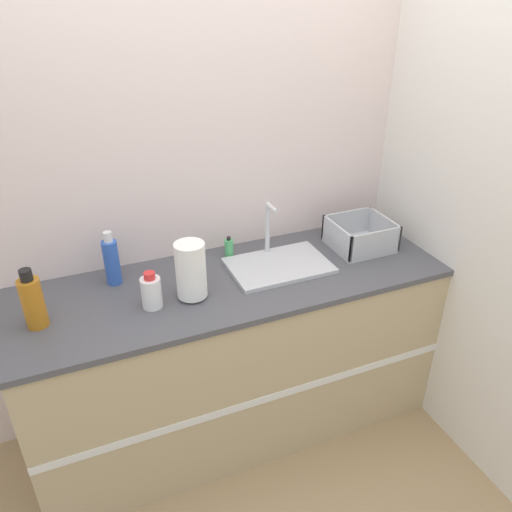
% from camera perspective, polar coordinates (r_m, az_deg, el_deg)
% --- Properties ---
extents(ground_plane, '(12.00, 12.00, 0.00)m').
position_cam_1_polar(ground_plane, '(2.79, 0.61, -22.75)').
color(ground_plane, tan).
extents(wall_back, '(4.45, 0.06, 2.60)m').
position_cam_1_polar(wall_back, '(2.54, -5.52, 8.40)').
color(wall_back, silver).
rests_on(wall_back, ground_plane).
extents(wall_right, '(0.06, 2.67, 2.60)m').
position_cam_1_polar(wall_right, '(2.74, 18.74, 8.51)').
color(wall_right, silver).
rests_on(wall_right, ground_plane).
extents(counter_cabinet, '(2.07, 0.69, 0.94)m').
position_cam_1_polar(counter_cabinet, '(2.67, -2.22, -11.20)').
color(counter_cabinet, tan).
rests_on(counter_cabinet, ground_plane).
extents(sink, '(0.49, 0.33, 0.29)m').
position_cam_1_polar(sink, '(2.48, 2.57, -0.81)').
color(sink, silver).
rests_on(sink, counter_cabinet).
extents(paper_towel_roll, '(0.13, 0.13, 0.27)m').
position_cam_1_polar(paper_towel_roll, '(2.20, -7.45, -1.67)').
color(paper_towel_roll, '#4C4C51').
rests_on(paper_towel_roll, counter_cabinet).
extents(dish_rack, '(0.30, 0.29, 0.15)m').
position_cam_1_polar(dish_rack, '(2.71, 11.80, 2.10)').
color(dish_rack, '#B7BABF').
rests_on(dish_rack, counter_cabinet).
extents(bottle_white_spray, '(0.09, 0.09, 0.17)m').
position_cam_1_polar(bottle_white_spray, '(2.20, -11.87, -4.01)').
color(bottle_white_spray, white).
rests_on(bottle_white_spray, counter_cabinet).
extents(bottle_amber, '(0.09, 0.09, 0.26)m').
position_cam_1_polar(bottle_amber, '(2.21, -24.16, -4.77)').
color(bottle_amber, '#B26B19').
rests_on(bottle_amber, counter_cabinet).
extents(bottle_blue, '(0.07, 0.07, 0.26)m').
position_cam_1_polar(bottle_blue, '(2.39, -16.18, -0.54)').
color(bottle_blue, '#2D56B7').
rests_on(bottle_blue, counter_cabinet).
extents(soap_dispenser, '(0.04, 0.04, 0.11)m').
position_cam_1_polar(soap_dispenser, '(2.55, -3.11, 0.91)').
color(soap_dispenser, '#4CB266').
rests_on(soap_dispenser, counter_cabinet).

